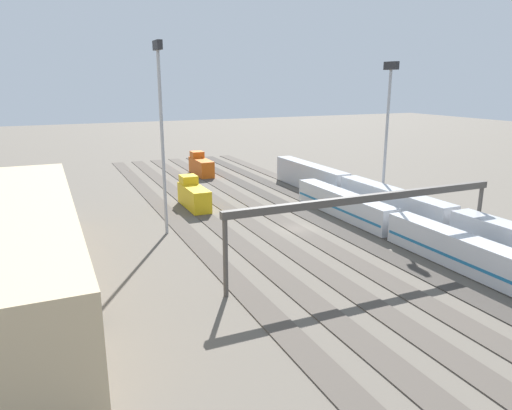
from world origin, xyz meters
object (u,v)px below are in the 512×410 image
Objects in this scene: light_mast_0 at (388,117)px; signal_gantry at (370,204)px; train_on_track_0 at (454,227)px; train_on_track_3 at (201,166)px; light_mast_1 at (161,114)px; train_on_track_5 at (194,195)px; train_on_track_1 at (466,254)px.

signal_gantry is (-18.60, 17.01, -7.76)m from light_mast_0.
train_on_track_0 is 21.25m from light_mast_0.
light_mast_1 is at bearing 155.76° from train_on_track_3.
train_on_track_3 and train_on_track_5 have the same top height.
signal_gantry is (-22.33, -17.60, -8.97)m from light_mast_1.
train_on_track_1 is at bearing 142.80° from train_on_track_0.
light_mast_1 is 0.74× the size of signal_gantry.
train_on_track_0 reaches higher than train_on_track_1.
train_on_track_1 is (-6.59, 5.00, -0.63)m from train_on_track_0.
signal_gantry is at bearing 180.00° from train_on_track_3.
light_mast_1 is at bearing 38.25° from signal_gantry.
signal_gantry is (-61.42, 0.00, 5.50)m from train_on_track_3.
train_on_track_3 is at bearing 8.58° from train_on_track_1.
train_on_track_5 is at bearing 159.80° from train_on_track_3.
train_on_track_5 is 20.22m from light_mast_1.
light_mast_0 is 34.83m from light_mast_1.
train_on_track_5 is at bearing 59.93° from light_mast_0.
light_mast_1 reaches higher than light_mast_0.
light_mast_1 reaches higher than train_on_track_1.
light_mast_0 is at bearing -42.44° from signal_gantry.
train_on_track_0 is 1.34× the size of train_on_track_1.
train_on_track_0 is at bearing -142.42° from train_on_track_5.
train_on_track_0 is at bearing -122.26° from light_mast_1.
train_on_track_3 is (66.26, 10.00, 0.17)m from train_on_track_1.
train_on_track_1 is 41.40m from light_mast_1.
train_on_track_0 is at bearing 173.20° from light_mast_0.
light_mast_0 is at bearing -16.65° from train_on_track_1.
train_on_track_3 is at bearing 21.66° from light_mast_0.
train_on_track_3 reaches higher than train_on_track_1.
train_on_track_0 is 61.53m from train_on_track_3.
train_on_track_1 is 43.90m from train_on_track_5.
light_mast_0 reaches higher than train_on_track_3.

